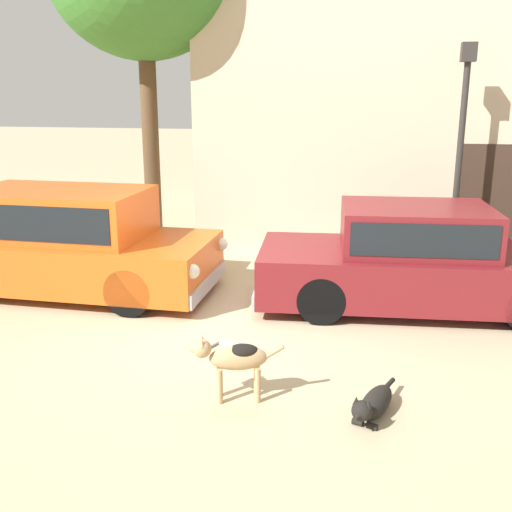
% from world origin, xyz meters
% --- Properties ---
extents(ground_plane, '(80.00, 80.00, 0.00)m').
position_xyz_m(ground_plane, '(0.00, 0.00, 0.00)').
color(ground_plane, tan).
extents(parked_sedan_nearest, '(4.49, 1.90, 1.55)m').
position_xyz_m(parked_sedan_nearest, '(-2.70, 0.95, 0.80)').
color(parked_sedan_nearest, '#D15619').
rests_on(parked_sedan_nearest, ground_plane).
extents(parked_sedan_second, '(4.57, 2.07, 1.44)m').
position_xyz_m(parked_sedan_second, '(2.42, 1.18, 0.71)').
color(parked_sedan_second, maroon).
rests_on(parked_sedan_second, ground_plane).
extents(stray_dog_spotted, '(0.44, 1.00, 0.34)m').
position_xyz_m(stray_dog_spotted, '(1.87, -1.95, 0.13)').
color(stray_dog_spotted, black).
rests_on(stray_dog_spotted, ground_plane).
extents(stray_dog_tan, '(0.93, 0.34, 0.67)m').
position_xyz_m(stray_dog_tan, '(0.52, -1.86, 0.44)').
color(stray_dog_tan, tan).
rests_on(stray_dog_tan, ground_plane).
extents(stray_cat, '(0.61, 0.39, 0.16)m').
position_xyz_m(stray_cat, '(0.29, -0.82, 0.08)').
color(stray_cat, gray).
rests_on(stray_cat, ground_plane).
extents(street_lamp, '(0.22, 0.22, 3.64)m').
position_xyz_m(street_lamp, '(3.10, 2.79, 2.35)').
color(street_lamp, '#2D2B28').
rests_on(street_lamp, ground_plane).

